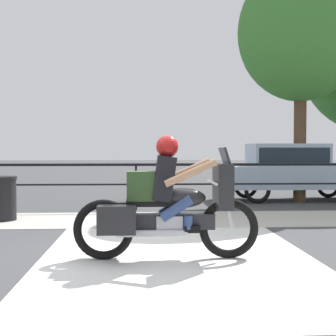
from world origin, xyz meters
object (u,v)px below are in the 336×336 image
(motorcycle, at_px, (165,205))
(parked_car, at_px, (292,168))
(trash_bin, at_px, (1,198))
(tree_behind_car, at_px, (301,33))

(motorcycle, height_order, parked_car, motorcycle)
(motorcycle, relative_size, trash_bin, 2.72)
(motorcycle, height_order, tree_behind_car, tree_behind_car)
(motorcycle, xyz_separation_m, parked_car, (3.90, 7.45, 0.19))
(motorcycle, bearing_deg, tree_behind_car, 55.85)
(trash_bin, bearing_deg, motorcycle, -50.43)
(motorcycle, bearing_deg, trash_bin, 124.93)
(parked_car, height_order, trash_bin, parked_car)
(parked_car, bearing_deg, tree_behind_car, -73.00)
(parked_car, distance_m, trash_bin, 7.93)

